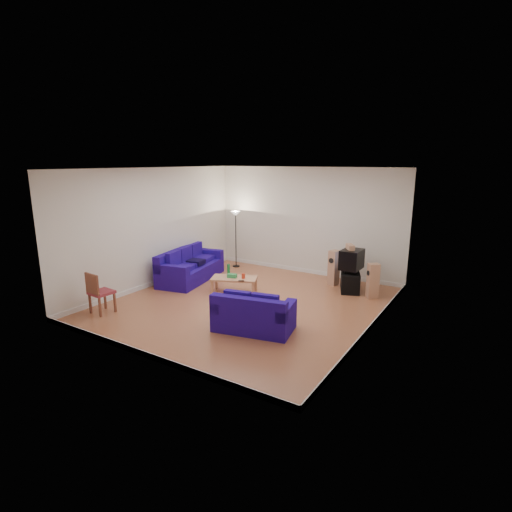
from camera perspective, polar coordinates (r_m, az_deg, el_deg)
The scene contains 16 objects.
room at distance 9.33m, azimuth -1.30°, elevation 2.16°, with size 6.01×6.51×3.21m.
sofa_three_seat at distance 11.70m, azimuth -9.51°, elevation -1.77°, with size 1.44×2.46×0.89m.
sofa_loveseat at distance 8.17m, azimuth -0.42°, elevation -8.64°, with size 1.72×1.19×0.79m.
coffee_table at distance 10.38m, azimuth -3.14°, elevation -3.36°, with size 1.30×1.01×0.42m.
bottle at distance 10.47m, azimuth -3.94°, elevation -2.01°, with size 0.07×0.07×0.32m, color #197233.
tissue_box at distance 10.34m, azimuth -3.44°, elevation -2.84°, with size 0.24×0.13×0.10m, color green.
red_canister at distance 10.25m, azimuth -1.82°, elevation -2.88°, with size 0.09×0.09×0.13m, color red.
remote at distance 10.05m, azimuth -2.11°, elevation -3.56°, with size 0.14×0.04×0.02m, color black.
tv_stand at distance 10.88m, azimuth 13.28°, elevation -3.54°, with size 0.84×0.47×0.51m, color black.
av_receiver at distance 10.79m, azimuth 13.31°, elevation -2.00°, with size 0.39×0.31×0.09m, color black.
television at distance 10.72m, azimuth 13.48°, elevation -0.46°, with size 0.51×0.67×0.51m.
centre_speaker at distance 10.67m, azimuth 13.31°, elevation 1.27°, with size 0.38×0.15×0.13m, color tan.
speaker_left at distance 11.23m, azimuth 11.05°, elevation -1.65°, with size 0.27×0.33×0.97m.
speaker_right at distance 10.39m, azimuth 16.35°, elevation -3.44°, with size 0.33×0.33×0.89m.
floor_lamp at distance 12.76m, azimuth -2.93°, elevation 5.00°, with size 0.31×0.31×1.81m.
dining_chair at distance 9.61m, azimuth -21.59°, elevation -4.66°, with size 0.49×0.49×0.97m.
Camera 1 is at (5.03, -7.64, 3.37)m, focal length 28.00 mm.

